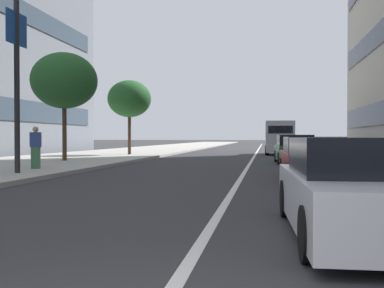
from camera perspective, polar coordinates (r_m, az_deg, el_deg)
name	(u,v)px	position (r m, az deg, el deg)	size (l,w,h in m)	color
sidewalk_right_plaza	(113,154)	(34.32, -9.97, -1.26)	(160.00, 8.89, 0.15)	#B2ADA3
lane_centre_stripe	(256,153)	(37.40, 8.07, -1.19)	(110.00, 0.16, 0.01)	silver
car_following_behind	(360,190)	(6.58, 20.43, -5.46)	(4.35, 2.06, 1.35)	silver
car_far_down_avenue	(312,159)	(14.87, 14.91, -1.85)	(4.63, 1.94, 1.36)	maroon
car_approaching_light	(295,150)	(23.87, 12.80, -0.72)	(4.23, 2.01, 1.46)	#236038
delivery_van_ahead	(279,137)	(35.45, 10.93, 0.87)	(5.22, 2.16, 2.53)	#B7B7BC
street_lamp_with_banners	(26,26)	(16.51, -20.23, 13.75)	(1.26, 2.33, 8.12)	#232326
street_tree_by_lamp_post	(64,81)	(24.28, -15.80, 7.67)	(3.37, 3.37, 5.53)	#473323
street_tree_far_plaza	(129,99)	(31.82, -7.90, 5.64)	(3.01, 3.01, 5.14)	#473323
pedestrian_on_plaza	(36,147)	(18.22, -19.10, -0.41)	(0.38, 0.46, 1.61)	#3F724C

